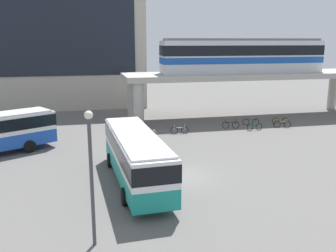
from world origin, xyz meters
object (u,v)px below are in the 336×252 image
at_px(train, 243,55).
at_px(bus_main, 136,153).
at_px(station_building, 29,44).
at_px(bicycle_blue, 251,122).
at_px(bicycle_brown, 280,121).
at_px(bicycle_black, 231,125).
at_px(bicycle_silver, 180,130).
at_px(pedestrian_at_kerb, 154,139).
at_px(bicycle_green, 254,127).
at_px(bicycle_orange, 282,124).

relative_size(train, bus_main, 1.69).
bearing_deg(station_building, bicycle_blue, -37.60).
height_order(station_building, bicycle_brown, station_building).
xyz_separation_m(train, bicycle_black, (-3.26, -5.04, -6.87)).
xyz_separation_m(bicycle_silver, pedestrian_at_kerb, (-3.33, -4.28, 0.39)).
height_order(train, bicycle_brown, train).
relative_size(bicycle_black, bicycle_silver, 0.99).
bearing_deg(bicycle_green, bicycle_black, 145.35).
height_order(bicycle_brown, pedestrian_at_kerb, pedestrian_at_kerb).
xyz_separation_m(station_building, bus_main, (9.85, -32.42, -6.42)).
xyz_separation_m(train, bicycle_orange, (2.14, -5.86, -6.87)).
bearing_deg(bus_main, bicycle_brown, 37.50).
height_order(station_building, bicycle_blue, station_building).
bearing_deg(bicycle_green, pedestrian_at_kerb, -160.26).
height_order(bicycle_black, bicycle_silver, same).
height_order(bicycle_orange, bicycle_silver, same).
height_order(station_building, pedestrian_at_kerb, station_building).
height_order(bus_main, bicycle_silver, bus_main).
relative_size(station_building, bus_main, 2.72).
bearing_deg(bicycle_silver, bicycle_green, -2.20).
bearing_deg(station_building, bicycle_silver, -52.59).
relative_size(bus_main, pedestrian_at_kerb, 6.96).
distance_m(station_building, bicycle_silver, 27.19).
distance_m(station_building, bicycle_orange, 34.71).
bearing_deg(bicycle_orange, bus_main, -144.79).
bearing_deg(pedestrian_at_kerb, bicycle_blue, 28.07).
relative_size(bicycle_black, bicycle_orange, 1.02).
distance_m(bus_main, bicycle_green, 17.94).
bearing_deg(pedestrian_at_kerb, bicycle_silver, 52.06).
height_order(bicycle_black, bicycle_blue, same).
xyz_separation_m(bus_main, bicycle_blue, (14.35, 13.79, -1.63)).
distance_m(bus_main, bicycle_orange, 20.98).
bearing_deg(pedestrian_at_kerb, station_building, 116.55).
height_order(train, bus_main, train).
distance_m(station_building, bicycle_black, 30.17).
bearing_deg(bicycle_green, bus_main, -139.96).
height_order(bus_main, bicycle_brown, bus_main).
distance_m(station_building, train, 28.75).
bearing_deg(bicycle_orange, bicycle_green, -170.62).
bearing_deg(bicycle_green, bicycle_blue, 73.65).
height_order(station_building, bicycle_orange, station_building).
distance_m(station_building, bicycle_green, 32.50).
distance_m(bus_main, bicycle_black, 17.46).
bearing_deg(bicycle_brown, pedestrian_at_kerb, -158.09).
bearing_deg(bicycle_black, bicycle_silver, -169.35).
height_order(bus_main, bicycle_green, bus_main).
bearing_deg(bicycle_black, bicycle_orange, -8.60).
bearing_deg(train, bicycle_brown, -57.17).
bearing_deg(train, bus_main, -129.84).
relative_size(bicycle_brown, bicycle_green, 0.99).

